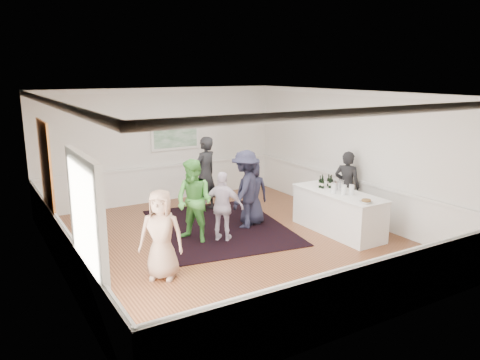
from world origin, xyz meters
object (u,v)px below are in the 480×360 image
bartender (347,186)px  guest_tan (161,235)px  guest_dark_a (246,189)px  guest_navy (252,192)px  guest_lilac (223,207)px  guest_dark_b (205,174)px  ice_bucket (338,185)px  nut_bowl (366,201)px  guest_green (194,201)px  serving_table (338,212)px

bartender → guest_tan: bearing=70.6°
guest_dark_a → guest_navy: (0.25, 0.12, -0.13)m
guest_tan → guest_lilac: (1.86, 1.11, -0.05)m
guest_dark_b → guest_navy: (0.46, -1.56, -0.19)m
bartender → guest_dark_a: guest_dark_a is taller
guest_dark_a → ice_bucket: bearing=106.1°
ice_bucket → nut_bowl: ice_bucket is taller
guest_tan → guest_green: guest_green is taller
guest_green → guest_dark_b: (1.23, 1.93, 0.09)m
guest_lilac → guest_dark_b: 2.32m
serving_table → bartender: bartender is taller
serving_table → guest_tan: (-4.39, -0.24, 0.34)m
guest_lilac → ice_bucket: size_ratio=5.92×
ice_bucket → guest_lilac: bearing=164.7°
serving_table → bartender: 1.03m
guest_green → nut_bowl: (2.95, -2.12, 0.08)m
ice_bucket → guest_tan: bearing=-175.1°
guest_lilac → guest_navy: (1.14, 0.65, 0.03)m
bartender → guest_green: guest_green is taller
guest_green → guest_lilac: (0.55, -0.28, -0.14)m
guest_green → guest_navy: (1.70, 0.37, -0.11)m
bartender → nut_bowl: bartender is taller
serving_table → guest_dark_b: (-1.86, 3.08, 0.51)m
serving_table → guest_dark_a: guest_dark_a is taller
guest_lilac → guest_navy: size_ratio=0.96×
guest_lilac → guest_dark_a: guest_dark_a is taller
ice_bucket → nut_bowl: bearing=-102.4°
guest_dark_b → ice_bucket: 3.53m
guest_dark_a → ice_bucket: guest_dark_a is taller
bartender → guest_dark_b: 3.64m
ice_bucket → nut_bowl: (-0.25, -1.12, -0.08)m
ice_bucket → guest_green: bearing=162.5°
guest_dark_a → ice_bucket: size_ratio=7.13×
bartender → guest_dark_b: guest_dark_b is taller
serving_table → guest_green: bearing=159.6°
guest_navy → ice_bucket: size_ratio=6.17×
guest_lilac → guest_dark_a: size_ratio=0.83×
guest_dark_b → guest_navy: size_ratio=1.24×
guest_lilac → bartender: bearing=-142.1°
guest_dark_b → ice_bucket: guest_dark_b is taller
guest_navy → guest_dark_a: bearing=41.1°
bartender → guest_green: 3.90m
guest_dark_a → nut_bowl: bearing=84.0°
guest_tan → ice_bucket: bearing=40.4°
guest_tan → guest_lilac: guest_tan is taller
guest_green → ice_bucket: size_ratio=6.98×
guest_green → guest_navy: size_ratio=1.13×
guest_dark_a → guest_dark_b: 1.70m
guest_lilac → guest_dark_b: (0.68, 2.21, 0.22)m
guest_navy → guest_dark_b: bearing=-58.7°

